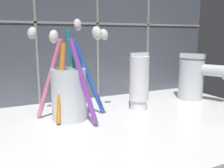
# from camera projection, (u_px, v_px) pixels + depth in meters

# --- Properties ---
(sink_counter) EXTENTS (0.59, 0.39, 0.02)m
(sink_counter) POSITION_uv_depth(u_px,v_px,m) (129.00, 125.00, 0.47)
(sink_counter) COLOR white
(sink_counter) RESTS_ON ground
(toothbrush_cup) EXTENTS (0.16, 0.12, 0.19)m
(toothbrush_cup) POSITION_uv_depth(u_px,v_px,m) (70.00, 90.00, 0.46)
(toothbrush_cup) COLOR silver
(toothbrush_cup) RESTS_ON sink_counter
(toothpaste_tube) EXTENTS (0.04, 0.04, 0.12)m
(toothpaste_tube) POSITION_uv_depth(u_px,v_px,m) (139.00, 82.00, 0.53)
(toothpaste_tube) COLOR white
(toothpaste_tube) RESTS_ON sink_counter
(sink_faucet) EXTENTS (0.08, 0.12, 0.11)m
(sink_faucet) POSITION_uv_depth(u_px,v_px,m) (195.00, 78.00, 0.61)
(sink_faucet) COLOR silver
(sink_faucet) RESTS_ON sink_counter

